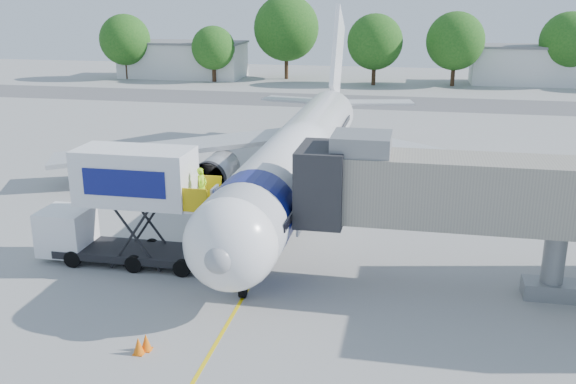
% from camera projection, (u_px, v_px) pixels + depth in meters
% --- Properties ---
extents(ground, '(160.00, 160.00, 0.00)m').
position_uv_depth(ground, '(288.00, 221.00, 35.58)').
color(ground, '#969693').
rests_on(ground, ground).
extents(guidance_line, '(0.15, 70.00, 0.01)m').
position_uv_depth(guidance_line, '(288.00, 221.00, 35.58)').
color(guidance_line, yellow).
rests_on(guidance_line, ground).
extents(taxiway_strip, '(120.00, 10.00, 0.01)m').
position_uv_depth(taxiway_strip, '(358.00, 102.00, 74.92)').
color(taxiway_strip, '#59595B').
rests_on(taxiway_strip, ground).
extents(aircraft, '(34.17, 37.73, 11.35)m').
position_uv_depth(aircraft, '(301.00, 152.00, 38.57)').
color(aircraft, white).
rests_on(aircraft, ground).
extents(jet_bridge, '(13.90, 3.20, 6.60)m').
position_uv_depth(jet_bridge, '(445.00, 191.00, 26.25)').
color(jet_bridge, gray).
rests_on(jet_bridge, ground).
extents(catering_hiloader, '(8.50, 2.44, 5.50)m').
position_uv_depth(catering_hiloader, '(124.00, 206.00, 29.38)').
color(catering_hiloader, black).
rests_on(catering_hiloader, ground).
extents(ground_tug, '(3.75, 2.11, 1.46)m').
position_uv_depth(ground_tug, '(200.00, 354.00, 21.05)').
color(ground_tug, white).
rests_on(ground_tug, ground).
extents(safety_cone_a, '(0.40, 0.40, 0.63)m').
position_uv_depth(safety_cone_a, '(138.00, 346.00, 22.40)').
color(safety_cone_a, orange).
rests_on(safety_cone_a, ground).
extents(safety_cone_b, '(0.40, 0.40, 0.63)m').
position_uv_depth(safety_cone_b, '(146.00, 342.00, 22.64)').
color(safety_cone_b, orange).
rests_on(safety_cone_b, ground).
extents(outbuilding_left, '(18.40, 8.40, 5.30)m').
position_uv_depth(outbuilding_left, '(183.00, 59.00, 96.22)').
color(outbuilding_left, silver).
rests_on(outbuilding_left, ground).
extents(outbuilding_right, '(16.40, 7.40, 5.30)m').
position_uv_depth(outbuilding_right, '(531.00, 65.00, 88.77)').
color(outbuilding_right, silver).
rests_on(outbuilding_right, ground).
extents(tree_a, '(7.32, 7.32, 9.34)m').
position_uv_depth(tree_a, '(125.00, 40.00, 93.20)').
color(tree_a, '#382314').
rests_on(tree_a, ground).
extents(tree_b, '(6.14, 6.14, 7.82)m').
position_uv_depth(tree_b, '(213.00, 48.00, 90.58)').
color(tree_b, '#382314').
rests_on(tree_b, ground).
extents(tree_c, '(9.43, 9.43, 12.02)m').
position_uv_depth(tree_c, '(286.00, 28.00, 92.75)').
color(tree_c, '#382314').
rests_on(tree_c, ground).
extents(tree_d, '(7.53, 7.53, 9.60)m').
position_uv_depth(tree_d, '(375.00, 42.00, 86.86)').
color(tree_d, '#382314').
rests_on(tree_d, ground).
extents(tree_e, '(7.76, 7.76, 9.90)m').
position_uv_depth(tree_e, '(455.00, 41.00, 85.85)').
color(tree_e, '#382314').
rests_on(tree_e, ground).
extents(tree_f, '(7.76, 7.76, 9.90)m').
position_uv_depth(tree_f, '(569.00, 41.00, 85.67)').
color(tree_f, '#382314').
rests_on(tree_f, ground).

